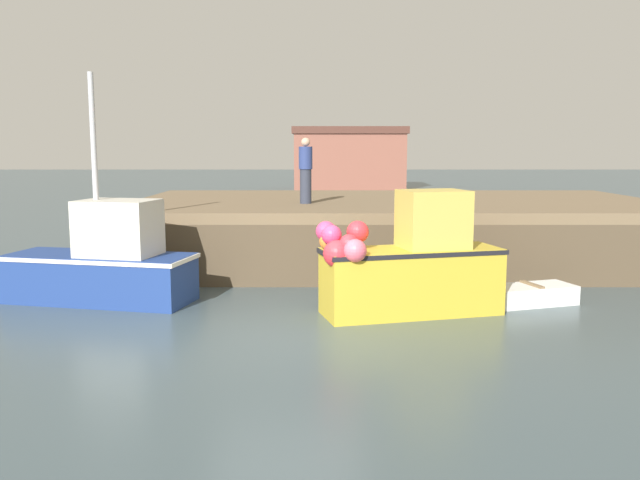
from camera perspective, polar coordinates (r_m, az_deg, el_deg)
ground at (r=11.06m, az=-2.64°, el=-8.27°), size 120.00×160.00×0.10m
pier at (r=17.73m, az=6.77°, el=2.48°), size 13.94×7.65×1.62m
fishing_boat_near_left at (r=13.79m, az=-17.71°, el=-1.92°), size 3.91×2.11×4.45m
fishing_boat_near_right at (r=12.24m, az=8.00°, el=-2.21°), size 3.48×1.98×2.27m
rowboat at (r=13.67m, az=17.87°, el=-4.48°), size 1.82×1.23×0.41m
dockworker at (r=16.82m, az=-0.99°, el=5.95°), size 0.34×0.34×1.65m
warehouse at (r=49.08m, az=2.72°, el=7.03°), size 8.13×5.58×4.45m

